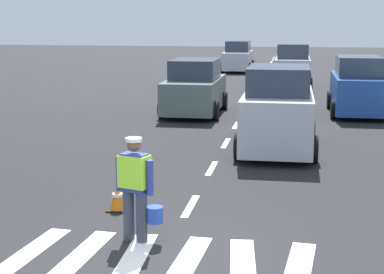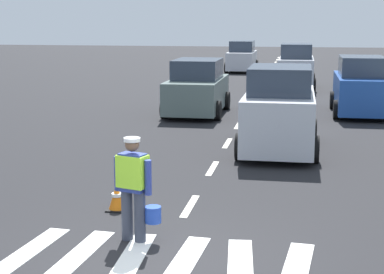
# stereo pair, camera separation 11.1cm
# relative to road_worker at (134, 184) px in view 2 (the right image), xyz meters

# --- Properties ---
(ground_plane) EXTENTS (96.00, 96.00, 0.00)m
(ground_plane) POSITION_rel_road_worker_xyz_m (0.53, 20.24, -0.93)
(ground_plane) COLOR black
(crosswalk_stripes) EXTENTS (4.53, 1.93, 0.01)m
(crosswalk_stripes) POSITION_rel_road_worker_xyz_m (0.53, -0.65, -0.92)
(crosswalk_stripes) COLOR white
(crosswalk_stripes) RESTS_ON ground
(lane_center_line) EXTENTS (0.14, 46.40, 0.01)m
(lane_center_line) POSITION_rel_road_worker_xyz_m (0.53, 24.44, -0.93)
(lane_center_line) COLOR silver
(lane_center_line) RESTS_ON ground
(road_worker) EXTENTS (0.77, 0.41, 1.67)m
(road_worker) POSITION_rel_road_worker_xyz_m (0.00, 0.00, 0.00)
(road_worker) COLOR #383D4C
(road_worker) RESTS_ON ground
(traffic_cone_near) EXTENTS (0.36, 0.36, 0.51)m
(traffic_cone_near) POSITION_rel_road_worker_xyz_m (-0.75, 1.48, -0.68)
(traffic_cone_near) COLOR black
(traffic_cone_near) RESTS_ON ground
(car_oncoming_third) EXTENTS (1.96, 4.31, 2.01)m
(car_oncoming_third) POSITION_rel_road_worker_xyz_m (-1.34, 31.90, 0.00)
(car_oncoming_third) COLOR silver
(car_oncoming_third) RESTS_ON ground
(car_outgoing_ahead) EXTENTS (2.04, 4.15, 2.25)m
(car_outgoing_ahead) POSITION_rel_road_worker_xyz_m (1.99, 7.21, 0.12)
(car_outgoing_ahead) COLOR silver
(car_outgoing_ahead) RESTS_ON ground
(car_outgoing_far) EXTENTS (1.94, 4.30, 2.24)m
(car_outgoing_far) POSITION_rel_road_worker_xyz_m (2.28, 22.26, 0.11)
(car_outgoing_far) COLOR silver
(car_outgoing_far) RESTS_ON ground
(car_parked_far) EXTENTS (2.01, 4.18, 2.13)m
(car_parked_far) POSITION_rel_road_worker_xyz_m (4.68, 14.09, 0.06)
(car_parked_far) COLOR #1E4799
(car_parked_far) RESTS_ON ground
(car_oncoming_lead) EXTENTS (2.10, 4.25, 2.00)m
(car_oncoming_lead) POSITION_rel_road_worker_xyz_m (-1.22, 13.24, 0.00)
(car_oncoming_lead) COLOR slate
(car_oncoming_lead) RESTS_ON ground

